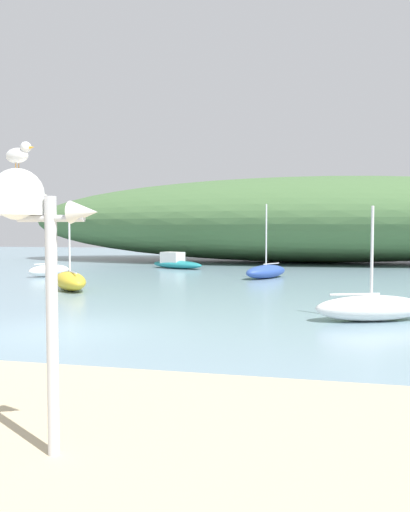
{
  "coord_description": "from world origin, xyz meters",
  "views": [
    {
      "loc": [
        6.08,
        -11.19,
        2.48
      ],
      "look_at": [
        2.28,
        6.14,
        1.6
      ],
      "focal_mm": 34.83,
      "sensor_mm": 36.0,
      "label": 1
    }
  ],
  "objects": [
    {
      "name": "sailboat_west_reach",
      "position": [
        7.66,
        3.14,
        0.37
      ],
      "size": [
        3.37,
        2.1,
        3.18
      ],
      "color": "white",
      "rests_on": "ground"
    },
    {
      "name": "seagull_on_radar",
      "position": [
        3.17,
        -6.67,
        3.26
      ],
      "size": [
        0.38,
        0.18,
        0.26
      ],
      "color": "orange",
      "rests_on": "mast_structure"
    },
    {
      "name": "sailboat_by_sandbar",
      "position": [
        3.64,
        15.01,
        0.37
      ],
      "size": [
        2.51,
        3.35,
        3.91
      ],
      "color": "#2D4C9E",
      "rests_on": "ground"
    },
    {
      "name": "mast_structure",
      "position": [
        3.25,
        -6.67,
        2.63
      ],
      "size": [
        1.15,
        0.57,
        2.92
      ],
      "color": "silver",
      "rests_on": "beach_sand"
    },
    {
      "name": "ground_plane",
      "position": [
        0.0,
        0.0,
        0.0
      ],
      "size": [
        120.0,
        120.0,
        0.0
      ],
      "primitive_type": "plane",
      "color": "#7A99A8"
    },
    {
      "name": "sailboat_east_reach",
      "position": [
        -8.1,
        13.52,
        0.34
      ],
      "size": [
        1.88,
        2.52,
        2.46
      ],
      "color": "white",
      "rests_on": "ground"
    },
    {
      "name": "motorboat_far_left",
      "position": [
        -2.91,
        20.72,
        0.39
      ],
      "size": [
        4.18,
        2.76,
        1.09
      ],
      "color": "teal",
      "rests_on": "ground"
    },
    {
      "name": "distant_hill",
      "position": [
        5.57,
        29.97,
        3.42
      ],
      "size": [
        47.65,
        14.91,
        6.84
      ],
      "primitive_type": "ellipsoid",
      "color": "#476B3D",
      "rests_on": "ground"
    },
    {
      "name": "sailboat_near_shore",
      "position": [
        -3.95,
        7.96,
        0.4
      ],
      "size": [
        2.88,
        3.14,
        3.16
      ],
      "color": "gold",
      "rests_on": "ground"
    }
  ]
}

